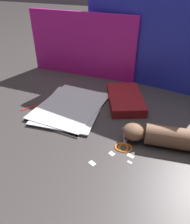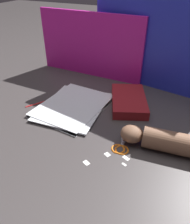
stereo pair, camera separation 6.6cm
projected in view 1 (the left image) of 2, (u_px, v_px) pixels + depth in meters
The scene contains 12 objects.
ground_plane at pixel (88, 123), 0.93m from camera, with size 6.00×6.00×0.00m, color #3D3838.
backdrop_panel_left at pixel (82, 45), 1.24m from camera, with size 0.64×0.04×0.36m.
backdrop_panel_center at pixel (149, 31), 1.08m from camera, with size 0.69×0.14×0.58m.
paper_stack at pixel (71, 107), 1.02m from camera, with size 0.30×0.37×0.02m.
book_closed at pixel (125, 99), 1.05m from camera, with size 0.24×0.31×0.04m.
scissors at pixel (125, 143), 0.82m from camera, with size 0.08×0.15×0.01m.
hand_forearm at pixel (168, 137), 0.79m from camera, with size 0.32×0.11×0.08m.
paper_scrap_near at pixel (131, 156), 0.77m from camera, with size 0.03×0.02×0.00m.
paper_scrap_mid at pixel (112, 154), 0.78m from camera, with size 0.03×0.02×0.00m.
paper_scrap_far at pixel (92, 163), 0.74m from camera, with size 0.03×0.02×0.00m.
paper_scrap_side at pixel (130, 162), 0.74m from camera, with size 0.02×0.01×0.00m.
pen at pixel (34, 106), 1.04m from camera, with size 0.07×0.11×0.01m.
Camera 1 is at (0.28, -0.69, 0.56)m, focal length 35.00 mm.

